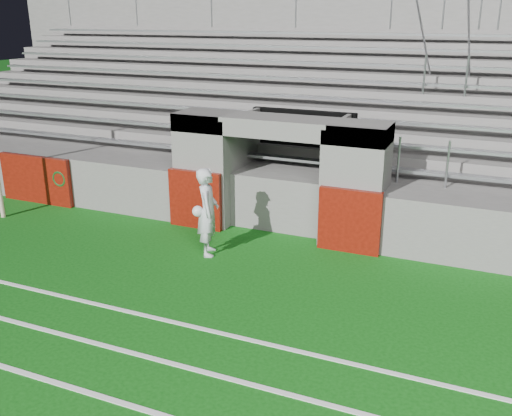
% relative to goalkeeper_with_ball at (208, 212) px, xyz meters
% --- Properties ---
extents(ground, '(90.00, 90.00, 0.00)m').
position_rel_goalkeeper_with_ball_xyz_m(ground, '(0.82, -1.69, -0.91)').
color(ground, '#0C4B0E').
rests_on(ground, ground).
extents(stadium_structure, '(26.00, 8.48, 5.42)m').
position_rel_goalkeeper_with_ball_xyz_m(stadium_structure, '(0.82, 6.28, 0.58)').
color(stadium_structure, '#5C5957').
rests_on(stadium_structure, ground).
extents(goalkeeper_with_ball, '(0.67, 0.79, 1.83)m').
position_rel_goalkeeper_with_ball_xyz_m(goalkeeper_with_ball, '(0.00, 0.00, 0.00)').
color(goalkeeper_with_ball, silver).
rests_on(goalkeeper_with_ball, ground).
extents(hose_coil, '(0.58, 0.14, 0.58)m').
position_rel_goalkeeper_with_ball_xyz_m(hose_coil, '(-4.87, 1.24, -0.12)').
color(hose_coil, '#0C3D16').
rests_on(hose_coil, ground).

